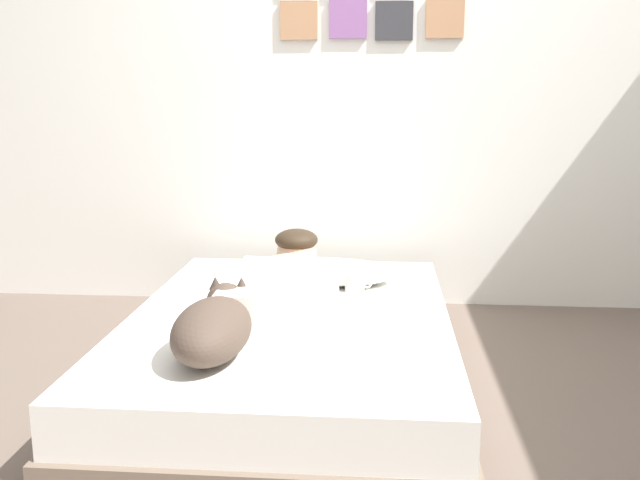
% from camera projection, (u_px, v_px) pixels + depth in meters
% --- Properties ---
extents(ground_plane, '(12.85, 12.85, 0.00)m').
position_uv_depth(ground_plane, '(360.00, 422.00, 2.58)').
color(ground_plane, '#66564C').
extents(back_wall, '(4.43, 0.12, 2.50)m').
position_uv_depth(back_wall, '(371.00, 79.00, 3.85)').
color(back_wall, silver).
rests_on(back_wall, ground).
extents(bed, '(1.34, 1.93, 0.29)m').
position_uv_depth(bed, '(290.00, 346.00, 2.95)').
color(bed, '#726051').
rests_on(bed, ground).
extents(pillow, '(0.52, 0.32, 0.11)m').
position_uv_depth(pillow, '(340.00, 272.00, 3.36)').
color(pillow, white).
rests_on(pillow, bed).
extents(person_lying, '(0.43, 0.92, 0.27)m').
position_uv_depth(person_lying, '(287.00, 284.00, 2.96)').
color(person_lying, white).
rests_on(person_lying, bed).
extents(dog, '(0.26, 0.57, 0.21)m').
position_uv_depth(dog, '(214.00, 326.00, 2.43)').
color(dog, '#4C3D33').
rests_on(dog, bed).
extents(coffee_cup, '(0.12, 0.09, 0.07)m').
position_uv_depth(coffee_cup, '(355.00, 283.00, 3.23)').
color(coffee_cup, white).
rests_on(coffee_cup, bed).
extents(cell_phone, '(0.07, 0.14, 0.01)m').
position_uv_depth(cell_phone, '(282.00, 314.00, 2.89)').
color(cell_phone, black).
rests_on(cell_phone, bed).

